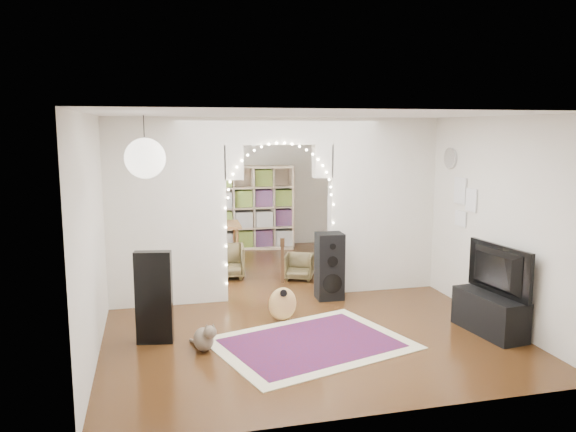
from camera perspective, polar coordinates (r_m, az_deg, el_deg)
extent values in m
plane|color=black|center=(8.70, -0.92, -8.06)|extent=(7.50, 7.50, 0.00)
cube|color=white|center=(8.33, -0.97, 10.01)|extent=(5.00, 7.50, 0.02)
cube|color=silver|center=(12.07, -4.94, 3.23)|extent=(5.00, 0.02, 2.70)
cube|color=silver|center=(4.89, 8.98, -5.32)|extent=(5.00, 0.02, 2.70)
cube|color=silver|center=(8.23, -18.17, 0.14)|extent=(0.02, 7.50, 2.70)
cube|color=silver|center=(9.29, 14.27, 1.27)|extent=(0.02, 7.50, 2.70)
cube|color=silver|center=(8.20, -12.25, 0.36)|extent=(1.70, 0.20, 2.70)
cube|color=silver|center=(8.92, 9.45, 1.12)|extent=(1.70, 0.20, 2.70)
cube|color=silver|center=(8.32, -0.96, 8.63)|extent=(1.60, 0.20, 0.40)
cube|color=white|center=(9.99, -17.30, 2.53)|extent=(0.04, 1.20, 1.40)
cylinder|color=white|center=(8.69, 16.21, 5.65)|extent=(0.03, 0.31, 0.31)
sphere|color=white|center=(5.72, -14.32, 5.70)|extent=(0.40, 0.40, 0.40)
cube|color=maroon|center=(6.86, 2.36, -12.78)|extent=(2.57, 2.22, 0.02)
cube|color=black|center=(6.89, -13.46, -8.07)|extent=(0.45, 0.22, 1.12)
ellipsoid|color=tan|center=(7.50, -0.57, -7.69)|extent=(0.40, 0.20, 0.46)
cube|color=black|center=(7.40, -0.57, -4.87)|extent=(0.05, 0.04, 0.52)
cube|color=black|center=(7.33, -0.58, -2.71)|extent=(0.06, 0.04, 0.11)
ellipsoid|color=brown|center=(6.70, -8.58, -12.28)|extent=(0.36, 0.43, 0.26)
sphere|color=brown|center=(6.53, -7.93, -11.62)|extent=(0.20, 0.20, 0.15)
cone|color=brown|center=(6.51, -8.28, -11.01)|extent=(0.05, 0.05, 0.05)
cone|color=brown|center=(6.51, -7.61, -10.98)|extent=(0.05, 0.05, 0.05)
cylinder|color=brown|center=(6.90, -9.40, -12.46)|extent=(0.14, 0.24, 0.08)
cube|color=black|center=(8.44, 4.23, -5.10)|extent=(0.40, 0.35, 1.00)
cylinder|color=black|center=(8.34, 4.53, -6.86)|extent=(0.29, 0.03, 0.29)
cylinder|color=black|center=(8.25, 4.56, -4.63)|extent=(0.16, 0.03, 0.16)
cylinder|color=black|center=(8.20, 4.58, -3.11)|extent=(0.09, 0.02, 0.09)
cube|color=black|center=(7.54, 19.80, -9.32)|extent=(0.51, 1.04, 0.50)
imported|color=black|center=(7.39, 20.03, -5.19)|extent=(0.26, 1.08, 0.62)
cube|color=beige|center=(11.92, -3.59, 0.89)|extent=(1.77, 0.82, 1.76)
cube|color=olive|center=(10.67, -8.14, -0.94)|extent=(1.24, 0.87, 0.05)
cylinder|color=olive|center=(10.41, -10.88, -3.37)|extent=(0.05, 0.05, 0.70)
cylinder|color=olive|center=(10.46, -5.16, -3.19)|extent=(0.05, 0.05, 0.70)
cylinder|color=olive|center=(11.04, -10.87, -2.67)|extent=(0.05, 0.05, 0.70)
cylinder|color=olive|center=(11.08, -5.48, -2.51)|extent=(0.05, 0.05, 0.70)
imported|color=silver|center=(10.65, -8.15, -0.30)|extent=(0.19, 0.19, 0.19)
imported|color=brown|center=(9.71, -6.28, -4.59)|extent=(0.67, 0.68, 0.56)
imported|color=brown|center=(9.56, 1.12, -5.16)|extent=(0.61, 0.62, 0.43)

